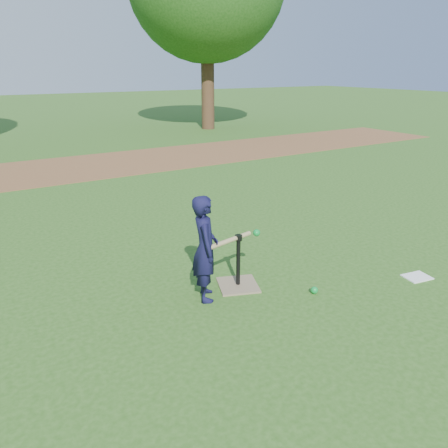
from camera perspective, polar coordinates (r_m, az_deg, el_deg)
ground at (r=4.60m, az=1.81°, el=-10.51°), size 80.00×80.00×0.00m
dirt_strip at (r=11.27m, az=-19.83°, el=6.81°), size 24.00×3.00×0.01m
child at (r=4.50m, az=-2.48°, el=-3.21°), size 0.41×0.49×1.13m
wiffle_ball_ground at (r=4.89m, az=11.72°, el=-8.46°), size 0.08×0.08×0.08m
clipboard at (r=5.62m, az=23.89°, el=-6.34°), size 0.33×0.28×0.01m
batting_tee at (r=4.92m, az=1.85°, el=-6.94°), size 0.55×0.55×0.61m
swing_action at (r=4.67m, az=1.27°, el=-2.01°), size 0.74×0.18×0.08m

